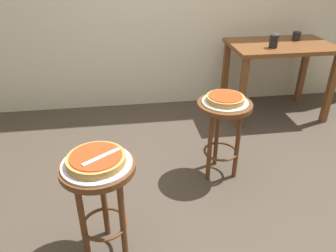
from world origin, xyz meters
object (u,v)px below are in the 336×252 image
pizza_middle (225,98)px  cup_far_edge (297,36)px  stool_middle (223,122)px  cup_near_edge (274,41)px  pizza_server_knife (101,157)px  dining_table (279,56)px  stool_foreground (100,188)px  serving_plate_foreground (97,164)px  serving_plate_middle (225,102)px  condiment_shaker (276,38)px  pizza_foreground (96,159)px

pizza_middle → cup_far_edge: (1.09, 1.10, 0.15)m
stool_middle → pizza_middle: 0.19m
cup_near_edge → pizza_server_knife: size_ratio=0.56×
dining_table → stool_middle: bearing=-131.5°
stool_foreground → pizza_server_knife: pizza_server_knife is taller
stool_middle → dining_table: (0.88, 1.00, 0.17)m
dining_table → serving_plate_foreground: bearing=-137.2°
serving_plate_foreground → cup_far_edge: bearing=41.4°
cup_near_edge → cup_far_edge: (0.36, 0.23, -0.02)m
serving_plate_middle → pizza_middle: (0.00, -0.00, 0.03)m
dining_table → cup_far_edge: (0.21, 0.10, 0.17)m
condiment_shaker → pizza_foreground: bearing=-135.4°
stool_middle → pizza_foreground: bearing=-144.0°
serving_plate_foreground → stool_foreground: bearing=-153.4°
serving_plate_middle → cup_far_edge: cup_far_edge is taller
stool_middle → condiment_shaker: condiment_shaker is taller
stool_middle → cup_far_edge: 1.59m
stool_foreground → dining_table: dining_table is taller
cup_far_edge → cup_near_edge: bearing=-146.8°
cup_near_edge → pizza_server_knife: bearing=-136.1°
stool_foreground → serving_plate_middle: bearing=36.0°
cup_near_edge → cup_far_edge: size_ratio=1.36×
condiment_shaker → dining_table: bearing=-57.3°
stool_foreground → dining_table: 2.43m
serving_plate_foreground → serving_plate_middle: same height
dining_table → cup_far_edge: 0.29m
stool_foreground → condiment_shaker: condiment_shaker is taller
stool_foreground → cup_far_edge: size_ratio=7.02×
stool_middle → serving_plate_middle: (-0.00, 0.00, 0.16)m
stool_middle → serving_plate_middle: serving_plate_middle is taller
serving_plate_foreground → pizza_middle: size_ratio=1.35×
cup_near_edge → pizza_middle: bearing=-130.1°
serving_plate_foreground → condiment_shaker: condiment_shaker is taller
dining_table → pizza_middle: bearing=-131.5°
pizza_foreground → condiment_shaker: size_ratio=3.85×
condiment_shaker → pizza_server_knife: bearing=-134.6°
pizza_server_knife → pizza_middle: bearing=2.7°
dining_table → cup_far_edge: size_ratio=11.43×
pizza_foreground → cup_near_edge: (1.63, 1.52, 0.17)m
pizza_middle → dining_table: bearing=48.5°
dining_table → pizza_server_knife: 2.41m
pizza_foreground → serving_plate_middle: 1.11m
stool_middle → stool_foreground: bearing=-144.0°
pizza_middle → cup_near_edge: (0.73, 0.87, 0.17)m
pizza_middle → serving_plate_foreground: bearing=-144.0°
pizza_middle → condiment_shaker: condiment_shaker is taller
pizza_foreground → pizza_server_knife: bearing=-33.7°
stool_foreground → pizza_middle: 1.12m
pizza_middle → serving_plate_middle: bearing=90.0°
pizza_foreground → pizza_server_knife: size_ratio=1.41×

